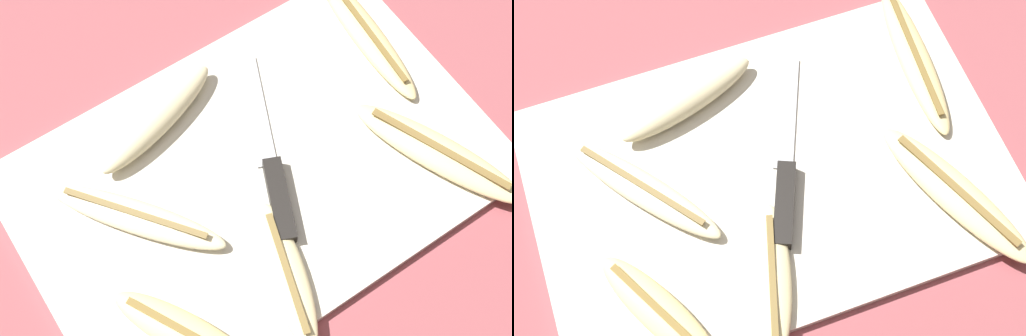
% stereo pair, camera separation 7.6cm
% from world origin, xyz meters
% --- Properties ---
extents(ground_plane, '(4.00, 4.00, 0.00)m').
position_xyz_m(ground_plane, '(0.00, 0.00, 0.00)').
color(ground_plane, '#93474C').
extents(cutting_board, '(0.51, 0.34, 0.01)m').
position_xyz_m(cutting_board, '(0.00, 0.00, 0.01)').
color(cutting_board, beige).
rests_on(cutting_board, ground_plane).
extents(knife, '(0.11, 0.22, 0.02)m').
position_xyz_m(knife, '(0.01, -0.02, 0.02)').
color(knife, black).
rests_on(knife, cutting_board).
extents(banana_pale_long, '(0.15, 0.18, 0.02)m').
position_xyz_m(banana_pale_long, '(-0.13, 0.02, 0.02)').
color(banana_pale_long, beige).
rests_on(banana_pale_long, cutting_board).
extents(banana_spotted_left, '(0.05, 0.21, 0.02)m').
position_xyz_m(banana_spotted_left, '(0.20, 0.07, 0.02)').
color(banana_spotted_left, '#DBC684').
rests_on(banana_spotted_left, cutting_board).
extents(banana_mellow_near, '(0.12, 0.21, 0.02)m').
position_xyz_m(banana_mellow_near, '(0.17, -0.09, 0.02)').
color(banana_mellow_near, beige).
rests_on(banana_mellow_near, cutting_board).
extents(banana_golden_short, '(0.11, 0.16, 0.02)m').
position_xyz_m(banana_golden_short, '(-0.15, -0.11, 0.02)').
color(banana_golden_short, '#EDD689').
rests_on(banana_golden_short, cutting_board).
extents(banana_cream_curved, '(0.17, 0.09, 0.03)m').
position_xyz_m(banana_cream_curved, '(-0.06, 0.11, 0.03)').
color(banana_cream_curved, beige).
rests_on(banana_cream_curved, cutting_board).
extents(banana_soft_right, '(0.08, 0.16, 0.02)m').
position_xyz_m(banana_soft_right, '(-0.04, -0.11, 0.02)').
color(banana_soft_right, beige).
rests_on(banana_soft_right, cutting_board).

